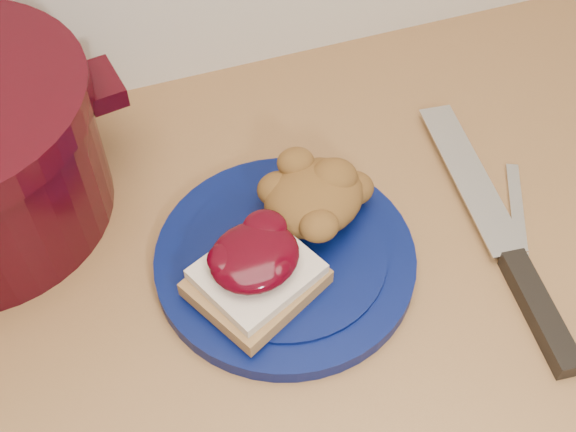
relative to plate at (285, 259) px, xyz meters
name	(u,v)px	position (x,y,z in m)	size (l,w,h in m)	color
plate	(285,259)	(0.00, 0.00, 0.00)	(0.26, 0.26, 0.02)	#040D3F
sandwich	(256,271)	(-0.04, -0.03, 0.04)	(0.14, 0.14, 0.06)	olive
stuffing_mound	(314,197)	(0.04, 0.04, 0.04)	(0.11, 0.09, 0.05)	brown
chef_knife	(518,271)	(0.21, -0.09, 0.00)	(0.07, 0.35, 0.02)	black
butter_knife	(518,226)	(0.25, -0.04, -0.01)	(0.17, 0.01, 0.00)	silver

